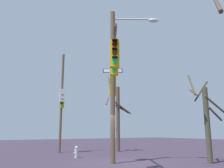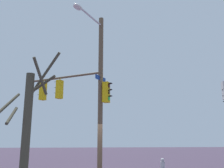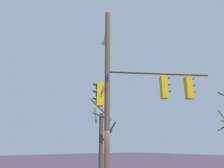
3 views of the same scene
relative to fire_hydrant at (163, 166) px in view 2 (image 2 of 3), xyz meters
name	(u,v)px [view 2 (image 2 of 3)]	position (x,y,z in m)	size (l,w,h in m)	color
main_signal_pole_assembly	(85,85)	(0.14, -4.25, 4.29)	(5.13, 5.00, 8.54)	brown
fire_hydrant	(163,166)	(0.00, 0.00, 0.00)	(0.38, 0.24, 0.73)	#B2B2B7
bare_tree_corner	(27,123)	(4.77, -6.14, 1.94)	(1.64, 1.93, 4.92)	#434031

